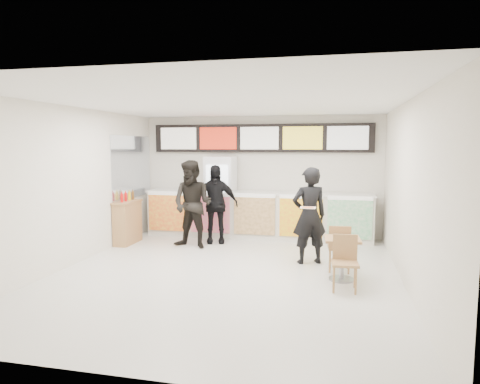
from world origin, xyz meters
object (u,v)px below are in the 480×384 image
(customer_main, at_px, (309,216))
(customer_mid, at_px, (215,204))
(drinks_fridge, at_px, (221,196))
(condiment_ledge, at_px, (128,222))
(service_counter, at_px, (257,215))
(cafe_table, at_px, (342,251))
(customer_left, at_px, (193,204))

(customer_main, xyz_separation_m, customer_mid, (-2.26, 1.29, -0.02))
(drinks_fridge, distance_m, condiment_ledge, 2.34)
(service_counter, bearing_deg, customer_main, -55.73)
(customer_main, xyz_separation_m, cafe_table, (0.61, -0.94, -0.43))
(customer_mid, height_order, cafe_table, customer_mid)
(service_counter, distance_m, cafe_table, 3.59)
(customer_mid, bearing_deg, customer_main, -44.32)
(service_counter, xyz_separation_m, customer_main, (1.39, -2.04, 0.36))
(drinks_fridge, bearing_deg, condiment_ledge, -145.61)
(customer_mid, xyz_separation_m, condiment_ledge, (-1.95, -0.53, -0.40))
(service_counter, relative_size, cafe_table, 3.72)
(cafe_table, height_order, condiment_ledge, condiment_ledge)
(service_counter, distance_m, drinks_fridge, 1.03)
(drinks_fridge, bearing_deg, customer_left, -101.72)
(customer_left, relative_size, condiment_ledge, 1.64)
(cafe_table, distance_m, condiment_ledge, 5.12)
(customer_left, distance_m, cafe_table, 3.65)
(customer_main, relative_size, customer_left, 0.96)
(drinks_fridge, distance_m, customer_main, 3.10)
(drinks_fridge, xyz_separation_m, cafe_table, (2.94, -3.00, -0.50))
(service_counter, height_order, cafe_table, service_counter)
(customer_main, bearing_deg, cafe_table, 99.85)
(cafe_table, bearing_deg, drinks_fridge, 130.34)
(service_counter, height_order, condiment_ledge, condiment_ledge)
(drinks_fridge, height_order, cafe_table, drinks_fridge)
(service_counter, distance_m, customer_left, 1.84)
(customer_mid, distance_m, condiment_ledge, 2.06)
(customer_left, xyz_separation_m, condiment_ledge, (-1.61, 0.05, -0.46))
(cafe_table, bearing_deg, condiment_ledge, 156.42)
(customer_main, relative_size, cafe_table, 1.25)
(customer_mid, bearing_deg, customer_left, -135.34)
(drinks_fridge, bearing_deg, cafe_table, -45.60)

